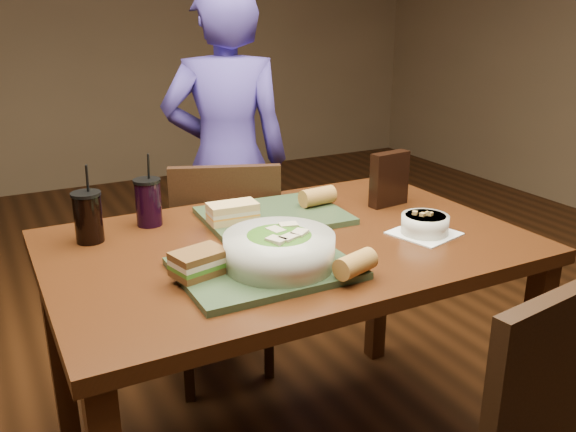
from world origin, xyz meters
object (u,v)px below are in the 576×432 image
Objects in this scene: tray_near at (265,268)px; soup_bowl at (425,224)px; dining_table at (288,269)px; chair_far at (218,263)px; baguette_far at (318,196)px; sandwich_far at (233,212)px; diner at (227,162)px; cup_berry at (148,202)px; baguette_near at (355,264)px; salad_bowl at (279,248)px; chip_bag at (389,179)px; cup_cola at (88,217)px; tray_far at (274,216)px; sandwich_near at (199,263)px.

tray_near is 2.11× the size of soup_bowl.
dining_table is 3.10× the size of tray_near.
chair_far is 0.51m from baguette_far.
dining_table is at bearing -59.64° from sandwich_far.
diner is at bearing 72.09° from tray_near.
chair_far is 0.50m from cup_berry.
dining_table is 0.34m from baguette_near.
salad_bowl is at bearing -93.85° from sandwich_far.
baguette_near is 0.49× the size of cup_berry.
soup_bowl is 1.86× the size of baguette_near.
baguette_near is at bearing -139.97° from chip_bag.
diner reaches higher than tray_near.
diner is 1.01m from cup_cola.
chair_far is 8.08× the size of baguette_near.
baguette_near is at bearing -44.57° from salad_bowl.
tray_far is 3.00× the size of sandwich_near.
chip_bag reaches higher than tray_far.
chip_bag reaches higher than salad_bowl.
baguette_far is at bearing 32.39° from sandwich_near.
cup_berry is at bearing 117.63° from baguette_near.
soup_bowl is at bearing -24.24° from cup_cola.
salad_bowl is (-0.12, -0.18, 0.15)m from dining_table.
sandwich_near is (-0.30, -0.66, 0.32)m from chair_far.
tray_far is 2.11× the size of soup_bowl.
cup_berry is at bearing 147.14° from sandwich_far.
tray_near is 0.66m from chip_bag.
soup_bowl is at bearing 25.99° from baguette_near.
sandwich_far is (0.05, 0.33, 0.04)m from tray_near.
chair_far reaches higher than baguette_near.
sandwich_near is at bearing -155.62° from dining_table.
baguette_far is at bearing 159.38° from chip_bag.
dining_table is 1.50× the size of chair_far.
cup_cola reaches higher than cup_berry.
cup_berry is (-0.29, -0.22, 0.34)m from chair_far.
baguette_far is (-0.16, 0.33, 0.02)m from soup_bowl.
chair_far is 4.92× the size of chip_bag.
baguette_far is at bearing -4.81° from cup_cola.
diner is 1.19m from tray_near.
salad_bowl is 2.39× the size of baguette_far.
soup_bowl is 0.92× the size of cup_berry.
cup_berry is (-0.21, 0.14, 0.02)m from sandwich_far.
cup_berry reaches higher than baguette_near.
baguette_far is 0.52× the size of cup_berry.
baguette_near is 0.61m from chip_bag.
chair_far is 7.65× the size of baguette_far.
salad_bowl is (-0.16, -0.36, 0.05)m from tray_far.
sandwich_near is at bearing -166.50° from chip_bag.
soup_bowl is at bearing 2.49° from tray_near.
sandwich_far reaches higher than dining_table.
chair_far is 0.59× the size of diner.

